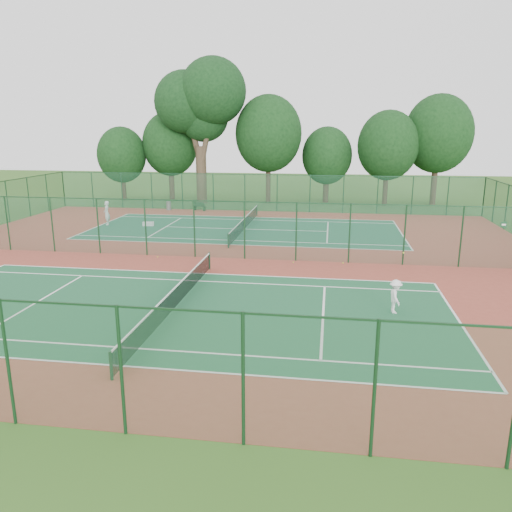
# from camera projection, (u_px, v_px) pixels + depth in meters

# --- Properties ---
(ground) EXTENTS (120.00, 120.00, 0.00)m
(ground) POSITION_uv_depth(u_px,v_px,m) (220.00, 258.00, 30.28)
(ground) COLOR #30591B
(ground) RESTS_ON ground
(red_pad) EXTENTS (40.00, 36.00, 0.01)m
(red_pad) POSITION_uv_depth(u_px,v_px,m) (220.00, 258.00, 30.28)
(red_pad) COLOR brown
(red_pad) RESTS_ON ground
(court_near) EXTENTS (23.77, 10.97, 0.01)m
(court_near) POSITION_uv_depth(u_px,v_px,m) (175.00, 309.00, 21.65)
(court_near) COLOR #1B5633
(court_near) RESTS_ON red_pad
(court_far) EXTENTS (23.77, 10.97, 0.01)m
(court_far) POSITION_uv_depth(u_px,v_px,m) (245.00, 229.00, 38.90)
(court_far) COLOR #1B5639
(court_far) RESTS_ON red_pad
(fence_north) EXTENTS (40.00, 0.09, 3.50)m
(fence_north) POSITION_uv_depth(u_px,v_px,m) (261.00, 193.00, 47.10)
(fence_north) COLOR #1C5538
(fence_north) RESTS_ON ground
(fence_south) EXTENTS (40.00, 0.09, 3.50)m
(fence_south) POSITION_uv_depth(u_px,v_px,m) (63.00, 367.00, 12.60)
(fence_south) COLOR #194B27
(fence_south) RESTS_ON ground
(fence_divider) EXTENTS (40.00, 0.09, 3.50)m
(fence_divider) POSITION_uv_depth(u_px,v_px,m) (219.00, 229.00, 29.85)
(fence_divider) COLOR #1A4F33
(fence_divider) RESTS_ON ground
(tennis_net_near) EXTENTS (0.10, 12.90, 0.97)m
(tennis_net_near) POSITION_uv_depth(u_px,v_px,m) (174.00, 297.00, 21.52)
(tennis_net_near) COLOR #153A23
(tennis_net_near) RESTS_ON ground
(tennis_net_far) EXTENTS (0.10, 12.90, 0.97)m
(tennis_net_far) POSITION_uv_depth(u_px,v_px,m) (245.00, 222.00, 38.77)
(tennis_net_far) COLOR #133620
(tennis_net_far) RESTS_ON ground
(player_near) EXTENTS (0.67, 1.01, 1.45)m
(player_near) POSITION_uv_depth(u_px,v_px,m) (395.00, 296.00, 21.00)
(player_near) COLOR white
(player_near) RESTS_ON court_near
(player_far) EXTENTS (0.67, 0.82, 1.93)m
(player_far) POSITION_uv_depth(u_px,v_px,m) (107.00, 213.00, 40.40)
(player_far) COLOR silver
(player_far) RESTS_ON court_far
(trash_bin) EXTENTS (0.61, 0.61, 0.84)m
(trash_bin) POSITION_uv_depth(u_px,v_px,m) (169.00, 206.00, 47.99)
(trash_bin) COLOR slate
(trash_bin) RESTS_ON red_pad
(bench) EXTENTS (1.39, 0.80, 0.82)m
(bench) POSITION_uv_depth(u_px,v_px,m) (199.00, 206.00, 47.72)
(bench) COLOR black
(bench) RESTS_ON red_pad
(kit_bag) EXTENTS (0.93, 0.49, 0.33)m
(kit_bag) POSITION_uv_depth(u_px,v_px,m) (148.00, 224.00, 40.17)
(kit_bag) COLOR silver
(kit_bag) RESTS_ON red_pad
(stray_ball_a) EXTENTS (0.08, 0.08, 0.08)m
(stray_ball_a) POSITION_uv_depth(u_px,v_px,m) (343.00, 263.00, 28.95)
(stray_ball_a) COLOR #DBEF37
(stray_ball_a) RESTS_ON red_pad
(stray_ball_b) EXTENTS (0.07, 0.07, 0.07)m
(stray_ball_b) POSITION_uv_depth(u_px,v_px,m) (293.00, 262.00, 29.11)
(stray_ball_b) COLOR #A6C32D
(stray_ball_b) RESTS_ON red_pad
(stray_ball_c) EXTENTS (0.07, 0.07, 0.07)m
(stray_ball_c) POSITION_uv_depth(u_px,v_px,m) (158.00, 257.00, 30.34)
(stray_ball_c) COLOR gold
(stray_ball_c) RESTS_ON red_pad
(big_tree) EXTENTS (9.50, 6.96, 14.60)m
(big_tree) POSITION_uv_depth(u_px,v_px,m) (201.00, 101.00, 50.36)
(big_tree) COLOR #3E2E21
(big_tree) RESTS_ON ground
(evergreen_row) EXTENTS (39.00, 5.00, 12.00)m
(evergreen_row) POSITION_uv_depth(u_px,v_px,m) (274.00, 202.00, 53.45)
(evergreen_row) COLOR black
(evergreen_row) RESTS_ON ground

